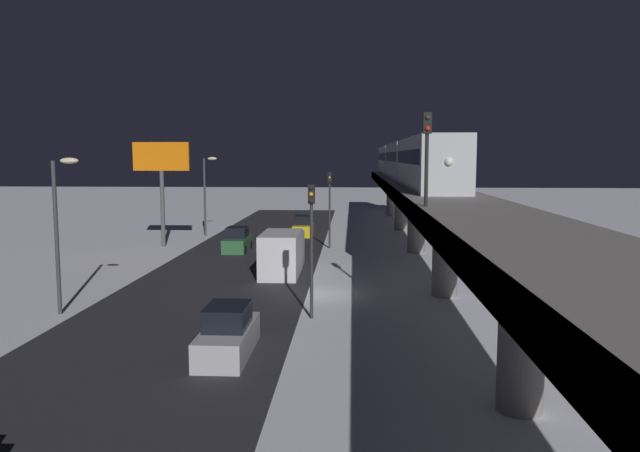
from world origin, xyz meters
TOP-DOWN VIEW (x-y plane):
  - ground_plane at (0.00, 0.00)m, footprint 240.00×240.00m
  - avenue_asphalt at (5.69, 0.00)m, footprint 11.00×108.63m
  - elevated_railway at (-7.35, -0.00)m, footprint 5.00×108.63m
  - subway_train at (-7.44, -27.02)m, footprint 2.94×55.47m
  - rail_signal at (-5.48, 7.24)m, footprint 0.36×0.41m
  - sedan_green at (7.09, -15.63)m, footprint 1.91×4.33m
  - sedan_yellow at (2.49, -25.70)m, footprint 1.80×4.05m
  - sedan_silver at (2.49, 10.73)m, footprint 1.80×4.77m
  - box_truck at (2.29, -6.42)m, footprint 2.40×7.40m
  - traffic_light_near at (-0.41, 5.18)m, footprint 0.32×0.44m
  - traffic_light_mid at (-0.41, -17.50)m, footprint 0.32×0.44m
  - commercial_billboard at (13.88, -17.71)m, footprint 4.80×0.36m
  - street_lamp_near at (11.77, 5.00)m, footprint 1.35×0.44m
  - street_lamp_far at (11.77, -25.00)m, footprint 1.35×0.44m

SIDE VIEW (x-z plane):
  - ground_plane at x=0.00m, z-range 0.00..0.00m
  - avenue_asphalt at x=5.69m, z-range 0.00..0.01m
  - sedan_green at x=7.09m, z-range -0.20..1.77m
  - sedan_silver at x=2.49m, z-range -0.19..1.78m
  - sedan_yellow at x=2.49m, z-range -0.19..1.78m
  - box_truck at x=2.29m, z-range -0.05..2.75m
  - traffic_light_near at x=-0.41m, z-range 1.00..7.40m
  - traffic_light_mid at x=-0.41m, z-range 1.00..7.40m
  - elevated_railway at x=-7.35m, z-range 2.03..7.59m
  - street_lamp_near at x=11.77m, z-range 0.99..8.64m
  - street_lamp_far at x=11.77m, z-range 0.99..8.64m
  - commercial_billboard at x=13.88m, z-range 2.38..11.28m
  - subway_train at x=-7.44m, z-range 5.64..9.04m
  - rail_signal at x=-5.48m, z-range 6.29..10.29m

